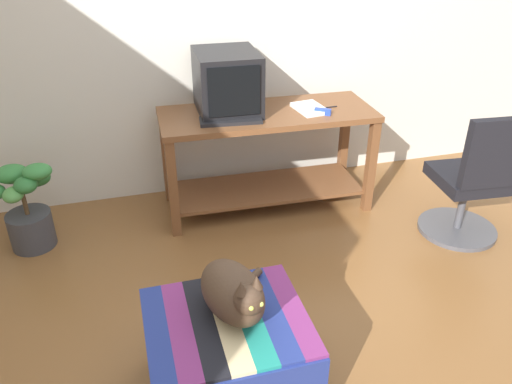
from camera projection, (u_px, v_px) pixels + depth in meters
ground_plane at (318, 374)px, 2.43m from camera, size 14.00×14.00×0.00m
back_wall at (219, 14)px, 3.52m from camera, size 8.00×0.10×2.60m
desk at (267, 143)px, 3.59m from camera, size 1.49×0.62×0.73m
tv_monitor at (227, 83)px, 3.39m from camera, size 0.42×0.50×0.40m
keyboard at (231, 120)px, 3.30m from camera, size 0.41×0.19×0.02m
book at (310, 108)px, 3.49m from camera, size 0.21×0.28×0.03m
ottoman_with_blanket at (228, 356)px, 2.26m from camera, size 0.69×0.61×0.42m
cat at (234, 293)px, 2.12m from camera, size 0.35×0.45×0.29m
potted_plant at (27, 209)px, 3.24m from camera, size 0.42×0.34×0.59m
office_chair at (472, 185)px, 3.28m from camera, size 0.52×0.52×0.89m
stapler at (323, 112)px, 3.42m from camera, size 0.11×0.09×0.04m
pen at (328, 107)px, 3.54m from camera, size 0.14×0.01×0.01m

